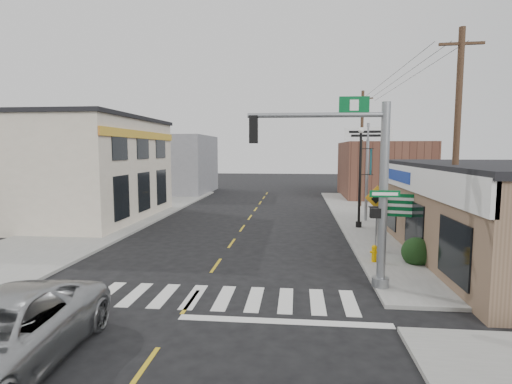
# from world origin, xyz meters

# --- Properties ---
(ground) EXTENTS (140.00, 140.00, 0.00)m
(ground) POSITION_xyz_m (0.00, 0.00, 0.00)
(ground) COLOR black
(ground) RESTS_ON ground
(sidewalk_right) EXTENTS (6.00, 38.00, 0.13)m
(sidewalk_right) POSITION_xyz_m (9.00, 13.00, 0.07)
(sidewalk_right) COLOR gray
(sidewalk_right) RESTS_ON ground
(sidewalk_left) EXTENTS (6.00, 38.00, 0.13)m
(sidewalk_left) POSITION_xyz_m (-9.00, 13.00, 0.07)
(sidewalk_left) COLOR gray
(sidewalk_left) RESTS_ON ground
(center_line) EXTENTS (0.12, 56.00, 0.01)m
(center_line) POSITION_xyz_m (0.00, 8.00, 0.01)
(center_line) COLOR gold
(center_line) RESTS_ON ground
(crosswalk) EXTENTS (11.00, 2.20, 0.01)m
(crosswalk) POSITION_xyz_m (0.00, 0.40, 0.01)
(crosswalk) COLOR silver
(crosswalk) RESTS_ON ground
(left_building) EXTENTS (12.00, 12.00, 6.80)m
(left_building) POSITION_xyz_m (-13.00, 14.00, 3.40)
(left_building) COLOR beige
(left_building) RESTS_ON ground
(bldg_distant_right) EXTENTS (8.00, 10.00, 5.60)m
(bldg_distant_right) POSITION_xyz_m (12.00, 30.00, 2.80)
(bldg_distant_right) COLOR brown
(bldg_distant_right) RESTS_ON ground
(bldg_distant_left) EXTENTS (9.00, 10.00, 6.40)m
(bldg_distant_left) POSITION_xyz_m (-11.00, 32.00, 3.20)
(bldg_distant_left) COLOR gray
(bldg_distant_left) RESTS_ON ground
(traffic_signal_pole) EXTENTS (5.06, 0.39, 6.41)m
(traffic_signal_pole) POSITION_xyz_m (5.44, 1.69, 3.94)
(traffic_signal_pole) COLOR gray
(traffic_signal_pole) RESTS_ON sidewalk_right
(guide_sign) EXTENTS (1.66, 0.14, 2.90)m
(guide_sign) POSITION_xyz_m (8.01, 6.44, 2.00)
(guide_sign) COLOR #4C3423
(guide_sign) RESTS_ON sidewalk_right
(fire_hydrant) EXTENTS (0.22, 0.22, 0.71)m
(fire_hydrant) POSITION_xyz_m (6.56, 4.79, 0.52)
(fire_hydrant) COLOR #E6A700
(fire_hydrant) RESTS_ON sidewalk_right
(ped_crossing_sign) EXTENTS (1.16, 0.08, 2.99)m
(ped_crossing_sign) POSITION_xyz_m (7.10, 7.30, 2.16)
(ped_crossing_sign) COLOR gray
(ped_crossing_sign) RESTS_ON sidewalk_right
(lamp_post) EXTENTS (0.77, 0.61, 5.94)m
(lamp_post) POSITION_xyz_m (7.14, 12.44, 3.57)
(lamp_post) COLOR black
(lamp_post) RESTS_ON sidewalk_right
(dance_center_sign) EXTENTS (3.02, 0.19, 6.41)m
(dance_center_sign) POSITION_xyz_m (7.89, 14.85, 4.99)
(dance_center_sign) COLOR gray
(dance_center_sign) RESTS_ON sidewalk_right
(bare_tree) EXTENTS (2.17, 2.17, 4.33)m
(bare_tree) POSITION_xyz_m (10.13, 3.92, 3.54)
(bare_tree) COLOR black
(bare_tree) RESTS_ON sidewalk_right
(shrub_front) EXTENTS (1.22, 1.22, 0.91)m
(shrub_front) POSITION_xyz_m (8.27, 4.79, 0.59)
(shrub_front) COLOR #1A391E
(shrub_front) RESTS_ON sidewalk_right
(shrub_back) EXTENTS (1.12, 1.12, 0.84)m
(shrub_back) POSITION_xyz_m (9.92, 9.41, 0.55)
(shrub_back) COLOR #1F3217
(shrub_back) RESTS_ON sidewalk_right
(utility_pole_near) EXTENTS (1.59, 0.24, 9.15)m
(utility_pole_near) POSITION_xyz_m (9.30, 3.94, 4.82)
(utility_pole_near) COLOR #443121
(utility_pole_near) RESTS_ON sidewalk_right
(utility_pole_far) EXTENTS (1.65, 0.25, 9.48)m
(utility_pole_far) POSITION_xyz_m (8.60, 21.96, 4.99)
(utility_pole_far) COLOR #42241B
(utility_pole_far) RESTS_ON sidewalk_right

